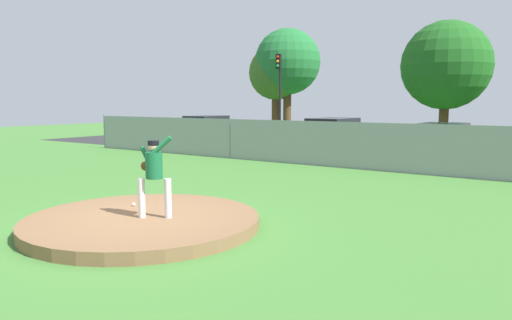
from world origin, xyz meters
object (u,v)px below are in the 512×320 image
at_px(pitcher_youth, 154,170).
at_px(traffic_light_near, 279,83).
at_px(baseball, 134,204).
at_px(traffic_cone_orange, 281,150).
at_px(parked_car_champagne, 333,136).
at_px(parked_car_white, 207,130).
at_px(parked_car_silver, 441,143).

bearing_deg(pitcher_youth, traffic_light_near, 115.45).
bearing_deg(baseball, traffic_light_near, 113.11).
xyz_separation_m(traffic_cone_orange, traffic_light_near, (-4.32, 6.78, 3.35)).
xyz_separation_m(pitcher_youth, parked_car_champagne, (-3.14, 14.31, -0.33)).
relative_size(pitcher_youth, parked_car_white, 0.37).
relative_size(parked_car_champagne, traffic_cone_orange, 8.48).
xyz_separation_m(baseball, parked_car_champagne, (-2.03, 13.86, 0.54)).
height_order(pitcher_youth, baseball, pitcher_youth).
relative_size(pitcher_youth, traffic_light_near, 0.30).
bearing_deg(parked_car_silver, baseball, -102.11).
distance_m(baseball, traffic_light_near, 20.30).
height_order(parked_car_silver, parked_car_white, parked_car_white).
bearing_deg(parked_car_champagne, pitcher_youth, -77.61).
height_order(baseball, parked_car_champagne, parked_car_champagne).
xyz_separation_m(baseball, traffic_light_near, (-7.86, 18.42, 3.34)).
height_order(pitcher_youth, traffic_cone_orange, pitcher_youth).
distance_m(parked_car_white, traffic_cone_orange, 7.33).
bearing_deg(pitcher_youth, parked_car_champagne, 102.39).
bearing_deg(pitcher_youth, baseball, 158.13).
xyz_separation_m(baseball, parked_car_silver, (2.94, 13.70, 0.49)).
distance_m(parked_car_champagne, traffic_cone_orange, 2.74).
bearing_deg(parked_car_silver, pitcher_youth, -97.34).
distance_m(pitcher_youth, parked_car_champagne, 14.66).
xyz_separation_m(parked_car_champagne, parked_car_white, (-8.28, 0.52, -0.02)).
bearing_deg(parked_car_champagne, parked_car_white, 176.40).
xyz_separation_m(pitcher_youth, parked_car_white, (-11.42, 14.83, -0.35)).
height_order(parked_car_champagne, traffic_light_near, traffic_light_near).
distance_m(parked_car_champagne, traffic_light_near, 7.91).
bearing_deg(traffic_light_near, pitcher_youth, -64.55).
height_order(baseball, parked_car_silver, parked_car_silver).
distance_m(pitcher_youth, traffic_cone_orange, 12.98).
distance_m(parked_car_champagne, parked_car_white, 8.30).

